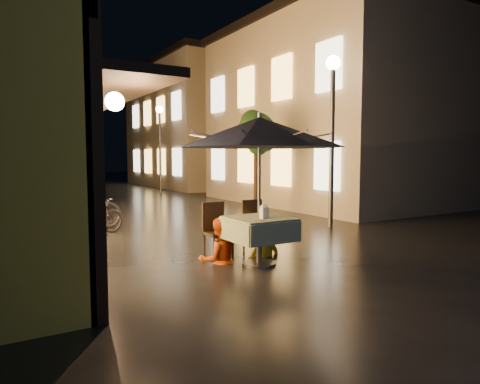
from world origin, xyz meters
TOP-DOWN VIEW (x-y plane):
  - ground at (0.00, 0.00)m, footprint 90.00×90.00m
  - east_building_near at (7.49, 6.50)m, footprint 7.30×9.30m
  - east_building_far at (7.49, 18.00)m, footprint 7.30×10.30m
  - street_tree at (2.41, 4.51)m, footprint 1.43×1.20m
  - streetlamp_near at (3.00, 2.00)m, footprint 0.36×0.36m
  - streetlamp_far at (3.00, 14.00)m, footprint 0.36×0.36m
  - cafe_table at (-0.65, -0.24)m, footprint 0.99×0.99m
  - patio_umbrella at (-0.65, -0.24)m, footprint 2.69×2.69m
  - cafe_chair_left at (-1.05, 0.50)m, footprint 0.42×0.42m
  - cafe_chair_right at (-0.25, 0.50)m, footprint 0.42×0.42m
  - table_lantern at (-0.65, -0.38)m, footprint 0.16×0.16m
  - person_orange at (-1.12, 0.28)m, footprint 0.77×0.63m
  - person_yellow at (-0.25, 0.27)m, footprint 0.96×0.64m
  - bicycle_0 at (-2.46, 3.85)m, footprint 1.66×0.88m
  - bicycle_1 at (-2.38, 4.53)m, footprint 1.75×0.71m
  - bicycle_2 at (-2.58, 5.83)m, footprint 1.76×0.73m
  - bicycle_3 at (-2.67, 6.92)m, footprint 1.79×1.04m
  - bicycle_4 at (-2.25, 7.88)m, footprint 1.90×1.28m
  - bicycle_5 at (-2.39, 8.09)m, footprint 1.73×0.62m
  - bicycle_6 at (-2.80, 9.87)m, footprint 1.76×1.12m

SIDE VIEW (x-z plane):
  - ground at x=0.00m, z-range 0.00..0.00m
  - bicycle_0 at x=-2.46m, z-range 0.00..0.83m
  - bicycle_6 at x=-2.80m, z-range 0.00..0.87m
  - bicycle_2 at x=-2.58m, z-range 0.00..0.90m
  - bicycle_4 at x=-2.25m, z-range 0.00..0.95m
  - bicycle_5 at x=-2.39m, z-range 0.00..1.02m
  - bicycle_1 at x=-2.38m, z-range 0.00..1.02m
  - bicycle_3 at x=-2.67m, z-range 0.00..1.04m
  - cafe_chair_left at x=-1.05m, z-range 0.05..1.03m
  - cafe_chair_right at x=-0.25m, z-range 0.05..1.03m
  - cafe_table at x=-0.65m, z-range 0.20..0.98m
  - person_yellow at x=-0.25m, z-range 0.00..1.38m
  - person_orange at x=-1.12m, z-range 0.00..1.44m
  - table_lantern at x=-0.65m, z-range 0.79..1.04m
  - patio_umbrella at x=-0.65m, z-range 0.92..3.38m
  - street_tree at x=2.41m, z-range 0.85..4.00m
  - streetlamp_near at x=3.00m, z-range 0.80..5.03m
  - streetlamp_far at x=3.00m, z-range 0.80..5.03m
  - east_building_near at x=7.49m, z-range 0.01..6.81m
  - east_building_far at x=7.49m, z-range 0.01..7.31m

